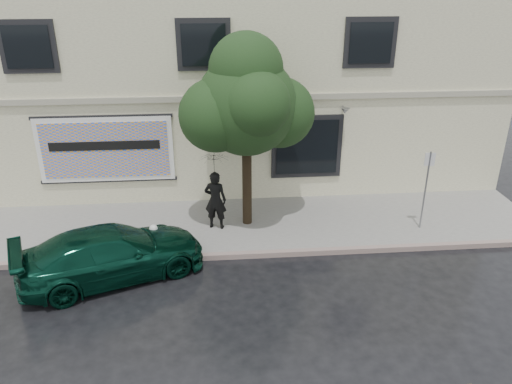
{
  "coord_description": "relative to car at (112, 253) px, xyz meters",
  "views": [
    {
      "loc": [
        0.25,
        -10.23,
        7.24
      ],
      "look_at": [
        1.31,
        2.2,
        1.64
      ],
      "focal_mm": 35.0,
      "sensor_mm": 36.0,
      "label": 1
    }
  ],
  "objects": [
    {
      "name": "street_tree",
      "position": [
        3.58,
        2.39,
        3.11
      ],
      "size": [
        2.81,
        2.81,
        5.06
      ],
      "color": "black",
      "rests_on": "sidewalk"
    },
    {
      "name": "billboard",
      "position": [
        -0.75,
        4.04,
        1.38
      ],
      "size": [
        4.3,
        0.16,
        2.2
      ],
      "color": "white",
      "rests_on": "ground"
    },
    {
      "name": "car",
      "position": [
        0.0,
        0.0,
        0.0
      ],
      "size": [
        5.02,
        3.55,
        1.34
      ],
      "primitive_type": "imported",
      "rotation": [
        0.0,
        0.0,
        1.94
      ],
      "color": "#072D21",
      "rests_on": "ground"
    },
    {
      "name": "ground",
      "position": [
        2.45,
        -0.88,
        -0.67
      ],
      "size": [
        90.0,
        90.0,
        0.0
      ],
      "primitive_type": "plane",
      "color": "black",
      "rests_on": "ground"
    },
    {
      "name": "building",
      "position": [
        2.45,
        8.11,
        2.83
      ],
      "size": [
        20.0,
        8.12,
        7.0
      ],
      "color": "beige",
      "rests_on": "ground"
    },
    {
      "name": "sidewalk",
      "position": [
        2.45,
        2.37,
        -0.59
      ],
      "size": [
        20.0,
        3.5,
        0.15
      ],
      "primitive_type": "cube",
      "color": "gray",
      "rests_on": "ground"
    },
    {
      "name": "curb",
      "position": [
        2.45,
        0.62,
        -0.59
      ],
      "size": [
        20.0,
        0.18,
        0.16
      ],
      "primitive_type": "cube",
      "color": "gray",
      "rests_on": "ground"
    },
    {
      "name": "pedestrian",
      "position": [
        2.64,
        2.17,
        0.37
      ],
      "size": [
        0.73,
        0.57,
        1.79
      ],
      "primitive_type": "imported",
      "rotation": [
        0.0,
        0.0,
        2.9
      ],
      "color": "black",
      "rests_on": "sidewalk"
    },
    {
      "name": "umbrella",
      "position": [
        2.64,
        2.17,
        1.59
      ],
      "size": [
        0.92,
        0.92,
        0.66
      ],
      "primitive_type": "imported",
      "rotation": [
        0.0,
        0.0,
        0.04
      ],
      "color": "black",
      "rests_on": "pedestrian"
    },
    {
      "name": "fire_hydrant",
      "position": [
        0.95,
        0.92,
        -0.13
      ],
      "size": [
        0.33,
        0.31,
        0.81
      ],
      "rotation": [
        0.0,
        0.0,
        0.28
      ],
      "color": "silver",
      "rests_on": "sidewalk"
    },
    {
      "name": "sign_pole",
      "position": [
        8.71,
        1.63,
        0.94
      ],
      "size": [
        0.3,
        0.05,
        2.4
      ],
      "rotation": [
        0.0,
        0.0,
        -0.11
      ],
      "color": "gray",
      "rests_on": "sidewalk"
    }
  ]
}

